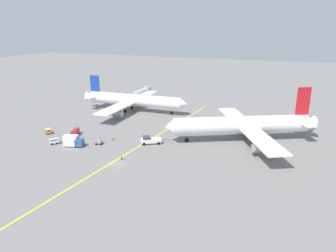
# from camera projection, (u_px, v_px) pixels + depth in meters

# --- Properties ---
(ground_plane) EXTENTS (600.00, 600.00, 0.00)m
(ground_plane) POSITION_uv_depth(u_px,v_px,m) (116.00, 163.00, 84.59)
(ground_plane) COLOR slate
(taxiway_stripe) EXTENTS (8.34, 119.78, 0.01)m
(taxiway_stripe) POSITION_uv_depth(u_px,v_px,m) (132.00, 150.00, 93.59)
(taxiway_stripe) COLOR yellow
(taxiway_stripe) RESTS_ON ground
(airliner_at_gate_left) EXTENTS (47.67, 48.45, 14.51)m
(airliner_at_gate_left) POSITION_uv_depth(u_px,v_px,m) (133.00, 100.00, 135.99)
(airliner_at_gate_left) COLOR white
(airliner_at_gate_left) RESTS_ON ground
(airliner_being_pushed) EXTENTS (44.81, 45.50, 16.83)m
(airliner_being_pushed) POSITION_uv_depth(u_px,v_px,m) (242.00, 125.00, 100.65)
(airliner_being_pushed) COLOR white
(airliner_being_pushed) RESTS_ON ground
(pushback_tug) EXTENTS (8.82, 6.28, 2.81)m
(pushback_tug) POSITION_uv_depth(u_px,v_px,m) (150.00, 140.00, 98.73)
(pushback_tug) COLOR white
(pushback_tug) RESTS_ON ground
(gse_fuel_bowser_stubby) EXTENTS (3.68, 5.24, 2.40)m
(gse_fuel_bowser_stubby) POSITION_uv_depth(u_px,v_px,m) (75.00, 132.00, 106.07)
(gse_fuel_bowser_stubby) COLOR red
(gse_fuel_bowser_stubby) RESTS_ON ground
(gse_catering_truck_tall) EXTENTS (6.27, 3.90, 3.50)m
(gse_catering_truck_tall) POSITION_uv_depth(u_px,v_px,m) (73.00, 141.00, 96.20)
(gse_catering_truck_tall) COLOR #2D5199
(gse_catering_truck_tall) RESTS_ON ground
(gse_baggage_cart_near_cluster) EXTENTS (3.14, 2.85, 1.71)m
(gse_baggage_cart_near_cluster) POSITION_uv_depth(u_px,v_px,m) (48.00, 131.00, 108.15)
(gse_baggage_cart_near_cluster) COLOR orange
(gse_baggage_cart_near_cluster) RESTS_ON ground
(gse_baggage_cart_trailing) EXTENTS (2.97, 3.10, 1.71)m
(gse_baggage_cart_trailing) POSITION_uv_depth(u_px,v_px,m) (54.00, 141.00, 98.51)
(gse_baggage_cart_trailing) COLOR silver
(gse_baggage_cart_trailing) RESTS_ON ground
(gse_gpu_cart_small) EXTENTS (2.48, 2.16, 1.90)m
(gse_gpu_cart_small) POSITION_uv_depth(u_px,v_px,m) (99.00, 142.00, 98.23)
(gse_gpu_cart_small) COLOR gray
(gse_gpu_cart_small) RESTS_ON ground
(ground_crew_ramp_agent_by_cones) EXTENTS (0.36, 0.50, 1.58)m
(ground_crew_ramp_agent_by_cones) POSITION_uv_depth(u_px,v_px,m) (122.00, 157.00, 86.65)
(ground_crew_ramp_agent_by_cones) COLOR black
(ground_crew_ramp_agent_by_cones) RESTS_ON ground
(ground_crew_wing_walker_right) EXTENTS (0.36, 0.49, 1.68)m
(ground_crew_wing_walker_right) POSITION_uv_depth(u_px,v_px,m) (113.00, 138.00, 101.80)
(ground_crew_wing_walker_right) COLOR #2D3351
(ground_crew_wing_walker_right) RESTS_ON ground
(jet_bridge) EXTENTS (3.94, 16.02, 6.15)m
(jet_bridge) POSITION_uv_depth(u_px,v_px,m) (143.00, 92.00, 156.15)
(jet_bridge) COLOR #B7B7BC
(jet_bridge) RESTS_ON ground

